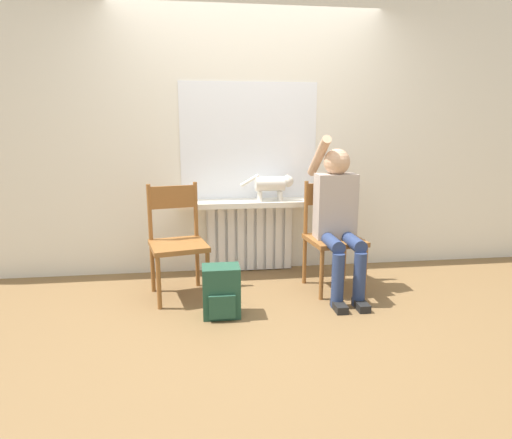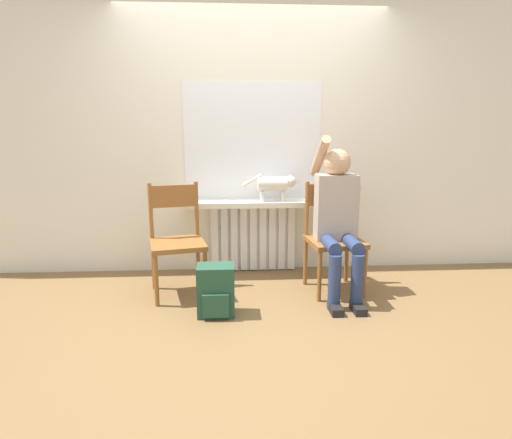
{
  "view_description": "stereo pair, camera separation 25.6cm",
  "coord_description": "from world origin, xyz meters",
  "px_view_note": "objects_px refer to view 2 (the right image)",
  "views": [
    {
      "loc": [
        -0.49,
        -2.94,
        1.41
      ],
      "look_at": [
        0.0,
        0.69,
        0.62
      ],
      "focal_mm": 30.0,
      "sensor_mm": 36.0,
      "label": 1
    },
    {
      "loc": [
        -0.23,
        -2.96,
        1.41
      ],
      "look_at": [
        0.0,
        0.69,
        0.62
      ],
      "focal_mm": 30.0,
      "sensor_mm": 36.0,
      "label": 2
    }
  ],
  "objects_px": {
    "chair_right": "(333,236)",
    "chair_left": "(177,239)",
    "cat": "(275,184)",
    "backpack": "(216,291)",
    "person": "(338,214)"
  },
  "relations": [
    {
      "from": "person",
      "to": "cat",
      "type": "height_order",
      "value": "person"
    },
    {
      "from": "chair_left",
      "to": "person",
      "type": "distance_m",
      "value": 1.38
    },
    {
      "from": "chair_right",
      "to": "cat",
      "type": "height_order",
      "value": "cat"
    },
    {
      "from": "chair_left",
      "to": "cat",
      "type": "bearing_deg",
      "value": 12.83
    },
    {
      "from": "chair_right",
      "to": "chair_left",
      "type": "bearing_deg",
      "value": 173.27
    },
    {
      "from": "person",
      "to": "cat",
      "type": "relative_size",
      "value": 2.67
    },
    {
      "from": "chair_right",
      "to": "backpack",
      "type": "xyz_separation_m",
      "value": [
        -1.01,
        -0.47,
        -0.29
      ]
    },
    {
      "from": "cat",
      "to": "chair_left",
      "type": "bearing_deg",
      "value": -154.63
    },
    {
      "from": "chair_left",
      "to": "person",
      "type": "height_order",
      "value": "person"
    },
    {
      "from": "cat",
      "to": "backpack",
      "type": "xyz_separation_m",
      "value": [
        -0.54,
        -0.89,
        -0.7
      ]
    },
    {
      "from": "person",
      "to": "backpack",
      "type": "xyz_separation_m",
      "value": [
        -1.01,
        -0.37,
        -0.51
      ]
    },
    {
      "from": "chair_right",
      "to": "cat",
      "type": "bearing_deg",
      "value": 131.21
    },
    {
      "from": "person",
      "to": "cat",
      "type": "xyz_separation_m",
      "value": [
        -0.47,
        0.52,
        0.18
      ]
    },
    {
      "from": "cat",
      "to": "backpack",
      "type": "height_order",
      "value": "cat"
    },
    {
      "from": "chair_left",
      "to": "cat",
      "type": "xyz_separation_m",
      "value": [
        0.88,
        0.42,
        0.4
      ]
    }
  ]
}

